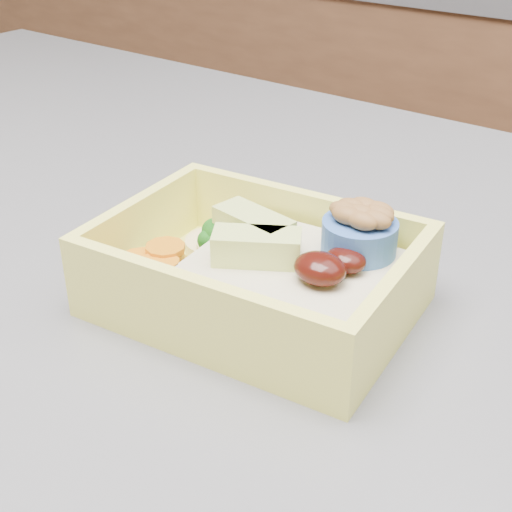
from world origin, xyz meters
The scene contains 1 object.
bento_box centered at (0.06, -0.03, 0.94)m, with size 0.17×0.13×0.06m.
Camera 1 is at (0.25, -0.29, 1.13)m, focal length 50.00 mm.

